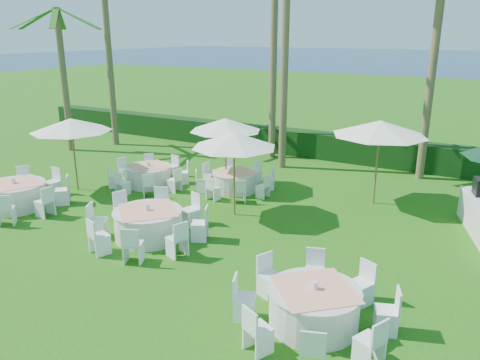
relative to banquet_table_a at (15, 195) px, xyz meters
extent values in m
plane|color=#1E5D10|center=(6.05, -0.40, -0.46)|extent=(120.00, 120.00, 0.00)
cube|color=black|center=(6.05, 11.60, 0.14)|extent=(34.00, 1.00, 1.20)
plane|color=#062145|center=(6.05, 101.60, -0.46)|extent=(260.00, 260.00, 0.00)
cylinder|color=beige|center=(0.00, 0.00, -0.04)|extent=(1.93, 1.93, 0.84)
cylinder|color=beige|center=(0.00, 0.00, 0.39)|extent=(2.02, 2.02, 0.03)
cube|color=#FF9D7D|center=(0.00, 0.00, 0.41)|extent=(2.06, 2.06, 0.01)
cylinder|color=silver|center=(0.00, 0.00, 0.50)|extent=(0.13, 0.13, 0.18)
cube|color=white|center=(1.09, 1.05, 0.04)|extent=(0.66, 0.66, 1.01)
cube|color=white|center=(0.03, 1.51, 0.04)|extent=(0.48, 0.48, 1.01)
cube|color=white|center=(-1.05, 1.09, 0.04)|extent=(0.66, 0.66, 1.01)
cube|color=white|center=(1.05, -1.09, 0.04)|extent=(0.66, 0.66, 1.01)
cube|color=white|center=(1.51, -0.03, 0.04)|extent=(0.48, 0.48, 1.01)
cylinder|color=beige|center=(5.57, 0.29, -0.05)|extent=(1.92, 1.92, 0.83)
cylinder|color=beige|center=(5.57, 0.29, 0.38)|extent=(2.00, 2.00, 0.03)
cube|color=#FF9D7D|center=(5.57, 0.29, 0.41)|extent=(2.19, 2.19, 0.01)
cylinder|color=silver|center=(5.57, 0.29, 0.49)|extent=(0.13, 0.13, 0.18)
cube|color=white|center=(6.93, 0.93, 0.04)|extent=(0.62, 0.62, 1.00)
cube|color=white|center=(6.08, 1.71, 0.04)|extent=(0.60, 0.60, 1.00)
cube|color=white|center=(4.93, 1.65, 0.04)|extent=(0.62, 0.62, 1.00)
cube|color=white|center=(4.16, 0.80, 0.04)|extent=(0.60, 0.60, 1.00)
cube|color=white|center=(4.22, -0.35, 0.04)|extent=(0.62, 0.62, 1.00)
cube|color=white|center=(5.07, -1.12, 0.04)|extent=(0.60, 0.60, 1.00)
cube|color=white|center=(6.22, -1.06, 0.04)|extent=(0.62, 0.62, 1.00)
cube|color=white|center=(6.99, -0.21, 0.04)|extent=(0.60, 0.60, 1.00)
cylinder|color=beige|center=(11.29, -1.37, -0.07)|extent=(1.82, 1.82, 0.79)
cylinder|color=beige|center=(11.29, -1.37, 0.34)|extent=(1.90, 1.90, 0.03)
cube|color=#FF9D7D|center=(11.29, -1.37, 0.36)|extent=(2.08, 2.08, 0.01)
cylinder|color=silver|center=(11.29, -1.37, 0.45)|extent=(0.13, 0.13, 0.17)
cube|color=white|center=(12.63, -0.88, 0.01)|extent=(0.57, 0.57, 0.95)
cube|color=white|center=(11.90, -0.08, 0.01)|extent=(0.59, 0.59, 0.95)
cube|color=white|center=(10.81, -0.03, 0.01)|extent=(0.57, 0.57, 0.95)
cube|color=white|center=(10.00, -0.76, 0.01)|extent=(0.59, 0.59, 0.95)
cube|color=white|center=(9.95, -1.85, 0.01)|extent=(0.57, 0.57, 0.95)
cube|color=white|center=(10.69, -2.66, 0.01)|extent=(0.59, 0.59, 0.95)
cube|color=white|center=(11.78, -2.71, 0.01)|extent=(0.57, 0.57, 0.95)
cube|color=white|center=(12.58, -1.97, 0.01)|extent=(0.59, 0.59, 0.95)
cylinder|color=beige|center=(2.34, 4.18, -0.09)|extent=(1.71, 1.71, 0.74)
cylinder|color=beige|center=(2.34, 4.18, 0.29)|extent=(1.78, 1.78, 0.03)
cube|color=#FF9D7D|center=(2.34, 4.18, 0.32)|extent=(1.87, 1.87, 0.01)
cylinder|color=silver|center=(2.34, 4.18, 0.40)|extent=(0.12, 0.12, 0.16)
cube|color=white|center=(3.37, 5.04, -0.02)|extent=(0.59, 0.59, 0.89)
cube|color=white|center=(2.46, 5.52, -0.02)|extent=(0.45, 0.45, 0.89)
cube|color=white|center=(1.48, 5.21, -0.02)|extent=(0.59, 0.59, 0.89)
cube|color=white|center=(1.00, 4.31, -0.02)|extent=(0.45, 0.45, 0.89)
cube|color=white|center=(1.31, 3.33, -0.02)|extent=(0.59, 0.59, 0.89)
cube|color=white|center=(2.21, 2.85, -0.02)|extent=(0.45, 0.45, 0.89)
cube|color=white|center=(3.19, 3.16, -0.02)|extent=(0.59, 0.59, 0.89)
cube|color=white|center=(3.67, 4.06, -0.02)|extent=(0.45, 0.45, 0.89)
cylinder|color=beige|center=(5.62, 5.26, -0.11)|extent=(1.64, 1.64, 0.71)
cylinder|color=beige|center=(5.62, 5.26, 0.26)|extent=(1.70, 1.70, 0.03)
cube|color=#FF9D7D|center=(5.62, 5.26, 0.28)|extent=(1.81, 1.81, 0.01)
cylinder|color=silver|center=(5.62, 5.26, 0.37)|extent=(0.11, 0.11, 0.15)
cube|color=white|center=(6.64, 6.03, -0.04)|extent=(0.56, 0.56, 0.85)
cube|color=white|center=(5.79, 6.52, -0.04)|extent=(0.45, 0.45, 0.85)
cube|color=white|center=(4.85, 6.28, -0.04)|extent=(0.56, 0.56, 0.85)
cube|color=white|center=(4.35, 5.44, -0.04)|extent=(0.45, 0.45, 0.85)
cube|color=white|center=(4.60, 4.49, -0.04)|extent=(0.56, 0.56, 0.85)
cube|color=white|center=(5.44, 3.99, -0.04)|extent=(0.45, 0.45, 0.85)
cube|color=white|center=(6.38, 4.24, -0.04)|extent=(0.56, 0.56, 0.85)
cube|color=white|center=(6.88, 5.08, -0.04)|extent=(0.45, 0.45, 0.85)
cylinder|color=brown|center=(0.29, 2.42, 0.85)|extent=(0.06, 0.06, 2.63)
cone|color=white|center=(0.29, 2.42, 2.04)|extent=(2.95, 2.95, 0.47)
sphere|color=brown|center=(0.29, 2.42, 2.20)|extent=(0.11, 0.11, 0.11)
cylinder|color=brown|center=(6.82, 3.13, 0.86)|extent=(0.06, 0.06, 2.65)
cone|color=white|center=(6.82, 3.13, 2.06)|extent=(2.73, 2.73, 0.48)
sphere|color=brown|center=(6.82, 3.13, 2.22)|extent=(0.11, 0.11, 0.11)
cylinder|color=brown|center=(5.14, 5.37, 0.84)|extent=(0.06, 0.06, 2.61)
cone|color=white|center=(5.14, 5.37, 2.02)|extent=(2.70, 2.70, 0.47)
sphere|color=brown|center=(5.14, 5.37, 2.18)|extent=(0.10, 0.10, 0.10)
cylinder|color=brown|center=(10.54, 6.47, 0.95)|extent=(0.07, 0.07, 2.83)
cone|color=white|center=(10.54, 6.47, 2.22)|extent=(3.20, 3.20, 0.51)
sphere|color=brown|center=(10.54, 6.47, 2.40)|extent=(0.11, 0.11, 0.11)
cylinder|color=brown|center=(-3.87, 8.83, 4.64)|extent=(0.32, 0.32, 10.20)
cylinder|color=brown|center=(4.59, 10.56, 4.58)|extent=(0.32, 0.32, 10.08)
cylinder|color=brown|center=(5.78, 9.14, 4.57)|extent=(0.32, 0.32, 10.06)
cylinder|color=brown|center=(11.43, 10.42, 4.08)|extent=(0.32, 0.32, 9.09)
cylinder|color=brown|center=(-4.93, 6.74, 2.97)|extent=(0.32, 0.32, 6.88)
cube|color=#165816|center=(-3.86, 6.98, 5.92)|extent=(2.21, 0.77, 1.00)
cube|color=#165816|center=(-4.60, 7.79, 5.92)|extent=(0.92, 2.19, 1.00)
cube|color=#165816|center=(-5.67, 7.54, 5.92)|extent=(1.71, 1.81, 1.00)
cube|color=#165816|center=(-5.99, 6.49, 5.92)|extent=(2.21, 0.77, 1.00)
cube|color=#165816|center=(-5.25, 5.69, 5.92)|extent=(0.92, 2.19, 1.00)
cube|color=#165816|center=(-4.18, 5.94, 5.92)|extent=(1.71, 1.81, 1.00)
camera|label=1|loc=(14.06, -9.31, 5.26)|focal=35.00mm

